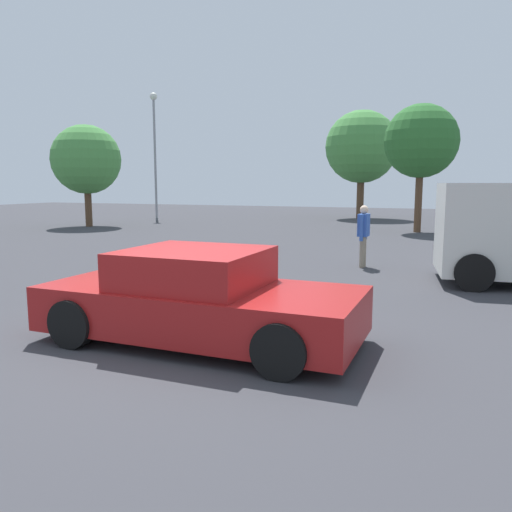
# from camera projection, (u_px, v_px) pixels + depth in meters

# --- Properties ---
(ground_plane) EXTENTS (80.00, 80.00, 0.00)m
(ground_plane) POSITION_uv_depth(u_px,v_px,m) (180.00, 345.00, 6.68)
(ground_plane) COLOR #38383D
(sedan_foreground) EXTENTS (4.27, 1.98, 1.25)m
(sedan_foreground) POSITION_uv_depth(u_px,v_px,m) (200.00, 299.00, 6.77)
(sedan_foreground) COLOR maroon
(sedan_foreground) RESTS_ON ground_plane
(dog) EXTENTS (0.32, 0.62, 0.43)m
(dog) POSITION_uv_depth(u_px,v_px,m) (149.00, 281.00, 9.67)
(dog) COLOR olive
(dog) RESTS_ON ground_plane
(pedestrian) EXTENTS (0.26, 0.57, 1.58)m
(pedestrian) POSITION_uv_depth(u_px,v_px,m) (363.00, 231.00, 12.78)
(pedestrian) COLOR gray
(pedestrian) RESTS_ON ground_plane
(light_post_near) EXTENTS (0.44, 0.44, 7.47)m
(light_post_near) POSITION_uv_depth(u_px,v_px,m) (155.00, 136.00, 30.17)
(light_post_near) COLOR gray
(light_post_near) RESTS_ON ground_plane
(tree_back_left) EXTENTS (3.16, 3.16, 5.52)m
(tree_back_left) POSITION_uv_depth(u_px,v_px,m) (421.00, 142.00, 21.73)
(tree_back_left) COLOR brown
(tree_back_left) RESTS_ON ground_plane
(tree_back_center) EXTENTS (3.38, 3.38, 4.99)m
(tree_back_center) POSITION_uv_depth(u_px,v_px,m) (86.00, 160.00, 24.83)
(tree_back_center) COLOR brown
(tree_back_center) RESTS_ON ground_plane
(tree_back_right) EXTENTS (4.37, 4.37, 6.52)m
(tree_back_right) POSITION_uv_depth(u_px,v_px,m) (362.00, 147.00, 30.53)
(tree_back_right) COLOR brown
(tree_back_right) RESTS_ON ground_plane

